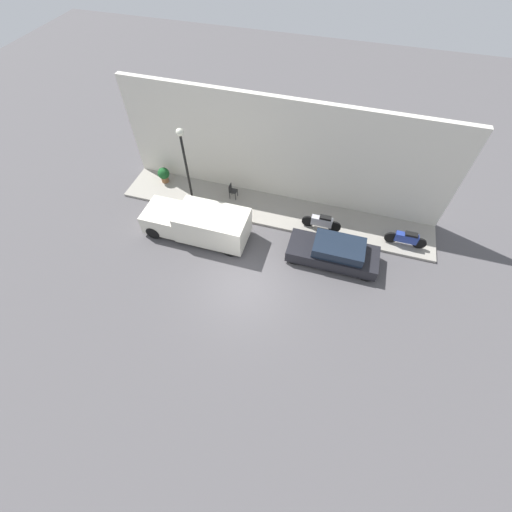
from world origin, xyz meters
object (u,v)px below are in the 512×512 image
at_px(potted_plant, 164,174).
at_px(parked_car, 334,252).
at_px(scooter_silver, 322,222).
at_px(streetlamp, 184,157).
at_px(motorcycle_blue, 406,238).
at_px(delivery_van, 198,223).
at_px(cafe_chair, 232,190).

bearing_deg(potted_plant, parked_car, -105.74).
bearing_deg(scooter_silver, parked_car, -153.16).
bearing_deg(streetlamp, parked_car, -100.93).
xyz_separation_m(scooter_silver, potted_plant, (1.12, 9.36, 0.04)).
bearing_deg(motorcycle_blue, delivery_van, 102.03).
distance_m(potted_plant, cafe_chair, 4.21).
height_order(delivery_van, scooter_silver, delivery_van).
xyz_separation_m(parked_car, delivery_van, (-0.29, 6.80, 0.27)).
xyz_separation_m(potted_plant, cafe_chair, (-0.15, -4.21, -0.03)).
relative_size(potted_plant, cafe_chair, 1.09).
bearing_deg(potted_plant, scooter_silver, -96.79).
height_order(parked_car, cafe_chair, parked_car).
height_order(scooter_silver, streetlamp, streetlamp).
distance_m(motorcycle_blue, scooter_silver, 4.16).
bearing_deg(parked_car, potted_plant, 74.26).
bearing_deg(delivery_van, streetlamp, 31.11).
xyz_separation_m(delivery_van, potted_plant, (3.18, 3.46, -0.21)).
relative_size(scooter_silver, potted_plant, 2.19).
bearing_deg(streetlamp, delivery_van, -148.89).
bearing_deg(cafe_chair, potted_plant, 88.00).
xyz_separation_m(motorcycle_blue, potted_plant, (1.04, 13.53, 0.05)).
xyz_separation_m(delivery_van, motorcycle_blue, (2.15, -10.07, -0.26)).
xyz_separation_m(delivery_van, scooter_silver, (2.07, -5.91, -0.26)).
height_order(potted_plant, cafe_chair, potted_plant).
bearing_deg(motorcycle_blue, parked_car, 119.64).
relative_size(parked_car, cafe_chair, 5.08).
bearing_deg(motorcycle_blue, cafe_chair, 84.55).
bearing_deg(scooter_silver, streetlamp, 92.05).
bearing_deg(parked_car, scooter_silver, 26.84).
relative_size(delivery_van, cafe_chair, 6.31).
distance_m(parked_car, scooter_silver, 1.99).
bearing_deg(scooter_silver, cafe_chair, 79.36).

